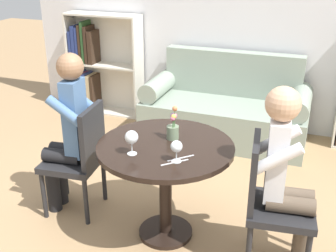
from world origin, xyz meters
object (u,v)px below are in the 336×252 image
(person_right, at_px, (287,175))
(flower_vase, at_px, (173,128))
(couch, at_px, (226,111))
(chair_right, at_px, (270,199))
(wine_glass_right, at_px, (176,147))
(wine_glass_left, at_px, (132,138))
(bookshelf_left, at_px, (96,65))
(person_left, at_px, (67,132))
(chair_left, at_px, (80,155))

(person_right, bearing_deg, flower_vase, 73.64)
(couch, bearing_deg, flower_vase, -89.53)
(chair_right, distance_m, wine_glass_right, 0.70)
(wine_glass_left, bearing_deg, wine_glass_right, 0.46)
(chair_right, height_order, wine_glass_left, wine_glass_left)
(couch, relative_size, wine_glass_left, 10.73)
(wine_glass_left, height_order, flower_vase, flower_vase)
(bookshelf_left, relative_size, person_left, 0.96)
(couch, height_order, wine_glass_left, couch)
(chair_right, bearing_deg, wine_glass_left, 93.31)
(couch, xyz_separation_m, flower_vase, (0.01, -1.76, 0.51))
(couch, height_order, chair_left, couch)
(person_right, distance_m, wine_glass_right, 0.71)
(chair_right, xyz_separation_m, wine_glass_left, (-0.89, -0.17, 0.36))
(chair_left, relative_size, wine_glass_right, 6.27)
(wine_glass_right, height_order, flower_vase, flower_vase)
(person_left, relative_size, flower_vase, 5.21)
(couch, distance_m, bookshelf_left, 1.80)
(flower_vase, bearing_deg, person_right, -9.18)
(chair_left, relative_size, chair_right, 1.00)
(couch, bearing_deg, chair_left, -112.13)
(chair_left, bearing_deg, person_right, 80.62)
(bookshelf_left, bearing_deg, wine_glass_left, -55.74)
(bookshelf_left, xyz_separation_m, wine_glass_right, (1.90, -2.34, 0.24))
(chair_left, relative_size, person_left, 0.69)
(couch, bearing_deg, chair_right, -68.98)
(bookshelf_left, xyz_separation_m, wine_glass_left, (1.60, -2.34, 0.26))
(couch, bearing_deg, wine_glass_right, -85.85)
(person_right, xyz_separation_m, wine_glass_right, (-0.67, -0.18, 0.16))
(couch, relative_size, wine_glass_right, 12.29)
(bookshelf_left, distance_m, person_left, 2.29)
(couch, relative_size, chair_right, 1.96)
(flower_vase, bearing_deg, couch, 90.47)
(wine_glass_left, bearing_deg, person_left, 159.03)
(couch, xyz_separation_m, person_right, (0.82, -1.89, 0.36))
(chair_right, relative_size, wine_glass_right, 6.27)
(person_right, xyz_separation_m, wine_glass_left, (-0.98, -0.18, 0.18))
(wine_glass_left, bearing_deg, flower_vase, 61.48)
(chair_left, bearing_deg, bookshelf_left, -160.01)
(person_left, height_order, flower_vase, person_left)
(person_right, relative_size, wine_glass_left, 7.59)
(couch, relative_size, flower_vase, 7.07)
(chair_left, xyz_separation_m, flower_vase, (0.75, 0.04, 0.33))
(chair_right, relative_size, person_right, 0.72)
(person_left, relative_size, wine_glass_right, 9.06)
(bookshelf_left, distance_m, flower_vase, 2.70)
(bookshelf_left, xyz_separation_m, person_right, (2.57, -2.16, 0.08))
(couch, height_order, person_right, person_right)
(person_left, xyz_separation_m, person_right, (1.64, -0.07, -0.01))
(bookshelf_left, bearing_deg, wine_glass_right, -50.90)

